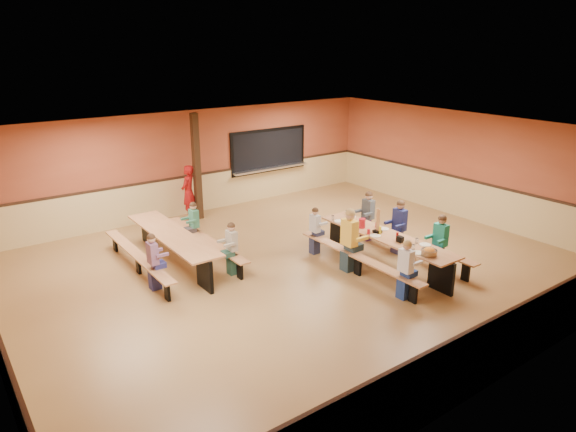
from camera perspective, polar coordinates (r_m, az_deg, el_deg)
ground at (r=11.57m, az=1.00°, el=-5.79°), size 12.00×12.00×0.00m
room_envelope at (r=11.30m, az=1.02°, el=-2.60°), size 12.04×10.04×3.02m
kitchen_pass_through at (r=16.41m, az=-2.14°, el=7.09°), size 2.78×0.28×1.38m
structural_post at (r=14.57m, az=-10.10°, el=5.36°), size 0.18×0.18×3.00m
cafeteria_table_main at (r=11.68m, az=10.78°, el=-3.07°), size 1.91×3.70×0.74m
cafeteria_table_second at (r=11.86m, az=-12.71°, el=-2.88°), size 1.91×3.70×0.74m
seated_child_white_left at (r=10.28m, az=12.90°, el=-5.86°), size 0.37×0.30×1.21m
seated_adult_yellow at (r=11.27m, az=6.81°, el=-2.73°), size 0.46×0.38×1.40m
seated_child_grey_left at (r=12.16m, az=3.00°, el=-1.68°), size 0.33×0.27×1.13m
seated_child_teal_right at (r=11.75m, az=16.53°, el=-2.88°), size 0.39×0.32×1.26m
seated_child_navy_right at (r=12.44m, az=12.25°, el=-1.21°), size 0.41×0.34×1.29m
seated_child_char_right at (r=13.12m, az=8.86°, el=-0.03°), size 0.39×0.32×1.26m
seated_child_purple_sec at (r=10.75m, az=-14.74°, el=-4.97°), size 0.36×0.29×1.18m
seated_child_green_sec at (r=12.64m, az=-10.37°, el=-1.08°), size 0.35×0.28×1.16m
seated_child_tan_sec at (r=11.13m, az=-6.24°, el=-3.66°), size 0.35×0.28×1.16m
standing_woman at (r=14.79m, az=-11.00°, el=2.61°), size 0.68×0.65×1.56m
punch_pitcher at (r=11.93m, az=8.23°, el=-0.79°), size 0.16×0.16×0.22m
chip_bowl at (r=10.69m, az=15.41°, el=-3.86°), size 0.32×0.32×0.15m
napkin_dispenser at (r=11.24m, az=12.34°, el=-2.53°), size 0.10×0.14×0.13m
condiment_mustard at (r=11.62m, az=10.21°, el=-1.57°), size 0.06×0.06×0.17m
condiment_ketchup at (r=11.36m, az=12.04°, el=-2.19°), size 0.06×0.06×0.17m
table_paddle at (r=11.67m, az=9.93°, el=-1.21°), size 0.16×0.16×0.56m
place_settings at (r=11.59m, az=10.86°, el=-1.84°), size 0.65×3.30×0.11m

